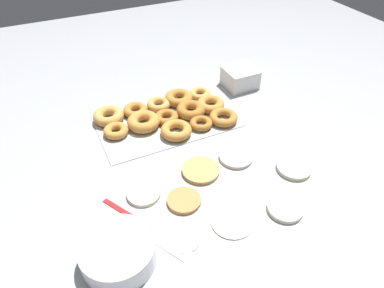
% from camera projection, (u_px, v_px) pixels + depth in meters
% --- Properties ---
extents(ground_plane, '(3.00, 3.00, 0.00)m').
position_uv_depth(ground_plane, '(205.00, 167.00, 1.07)').
color(ground_plane, '#9EA0A5').
extents(pancake_0, '(0.10, 0.10, 0.01)m').
position_uv_depth(pancake_0, '(184.00, 200.00, 0.96)').
color(pancake_0, '#B27F42').
rests_on(pancake_0, ground_plane).
extents(pancake_1, '(0.11, 0.11, 0.01)m').
position_uv_depth(pancake_1, '(236.00, 157.00, 1.10)').
color(pancake_1, beige).
rests_on(pancake_1, ground_plane).
extents(pancake_2, '(0.12, 0.12, 0.01)m').
position_uv_depth(pancake_2, '(232.00, 221.00, 0.91)').
color(pancake_2, beige).
rests_on(pancake_2, ground_plane).
extents(pancake_3, '(0.10, 0.10, 0.01)m').
position_uv_depth(pancake_3, '(144.00, 193.00, 0.98)').
color(pancake_3, beige).
rests_on(pancake_3, ground_plane).
extents(pancake_4, '(0.10, 0.10, 0.01)m').
position_uv_depth(pancake_4, '(285.00, 208.00, 0.94)').
color(pancake_4, silver).
rests_on(pancake_4, ground_plane).
extents(pancake_5, '(0.11, 0.11, 0.01)m').
position_uv_depth(pancake_5, '(294.00, 168.00, 1.06)').
color(pancake_5, beige).
rests_on(pancake_5, ground_plane).
extents(pancake_6, '(0.12, 0.12, 0.01)m').
position_uv_depth(pancake_6, '(201.00, 170.00, 1.05)').
color(pancake_6, tan).
rests_on(pancake_6, ground_plane).
extents(pancake_7, '(0.10, 0.10, 0.01)m').
position_uv_depth(pancake_7, '(182.00, 235.00, 0.87)').
color(pancake_7, silver).
rests_on(pancake_7, ground_plane).
extents(donut_tray, '(0.49, 0.30, 0.04)m').
position_uv_depth(donut_tray, '(168.00, 114.00, 1.26)').
color(donut_tray, silver).
rests_on(donut_tray, ground_plane).
extents(batter_bowl, '(0.18, 0.18, 0.06)m').
position_uv_depth(batter_bowl, '(118.00, 253.00, 0.81)').
color(batter_bowl, white).
rests_on(batter_bowl, ground_plane).
extents(container_stack, '(0.13, 0.12, 0.08)m').
position_uv_depth(container_stack, '(240.00, 78.00, 1.42)').
color(container_stack, white).
rests_on(container_stack, ground_plane).
extents(spatula, '(0.18, 0.28, 0.01)m').
position_uv_depth(spatula, '(159.00, 233.00, 0.88)').
color(spatula, maroon).
rests_on(spatula, ground_plane).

